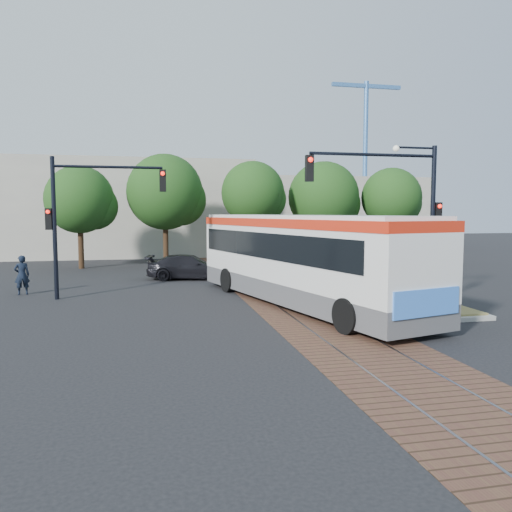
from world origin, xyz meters
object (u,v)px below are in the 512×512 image
at_px(traffic_island, 425,299).
at_px(parked_car, 189,267).
at_px(signal_pole_left, 82,208).
at_px(officer, 22,275).
at_px(signal_pole_main, 404,200).
at_px(city_bus, 300,255).

relative_size(traffic_island, parked_car, 1.12).
xyz_separation_m(signal_pole_left, parked_car, (4.89, 5.30, -3.19)).
height_order(signal_pole_left, officer, signal_pole_left).
bearing_deg(signal_pole_left, parked_car, 47.30).
bearing_deg(traffic_island, parked_car, 129.14).
relative_size(signal_pole_main, parked_car, 1.29).
height_order(signal_pole_left, parked_car, signal_pole_left).
relative_size(signal_pole_main, officer, 3.38).
bearing_deg(signal_pole_main, traffic_island, -5.36).
xyz_separation_m(traffic_island, parked_car, (-8.30, 10.19, 0.35)).
relative_size(signal_pole_main, signal_pole_left, 1.00).
distance_m(officer, parked_car, 8.59).
bearing_deg(officer, parked_car, -173.72).
distance_m(signal_pole_left, parked_car, 7.89).
height_order(city_bus, officer, city_bus).
relative_size(city_bus, traffic_island, 2.61).
height_order(city_bus, signal_pole_main, signal_pole_main).
height_order(city_bus, signal_pole_left, signal_pole_left).
relative_size(city_bus, signal_pole_left, 2.27).
bearing_deg(city_bus, signal_pole_main, -36.98).
distance_m(signal_pole_left, officer, 4.42).
height_order(officer, parked_car, officer).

